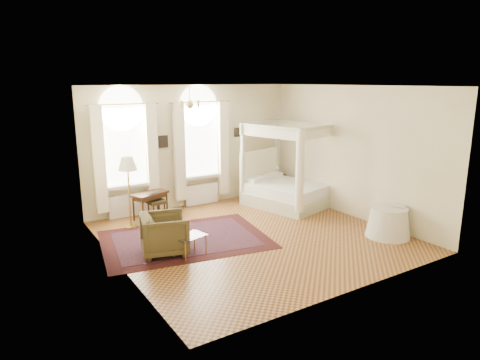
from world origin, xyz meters
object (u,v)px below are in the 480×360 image
object	(u,v)px
side_table	(388,222)
stool	(156,203)
nightstand	(277,184)
armchair	(165,234)
writing_desk	(150,196)
canopy_bed	(287,187)
coffee_table	(190,238)
floor_lamp	(128,167)

from	to	relation	value
side_table	stool	bearing A→B (deg)	134.11
nightstand	armchair	distance (m)	5.38
nightstand	side_table	world-z (taller)	side_table
writing_desk	stool	bearing A→B (deg)	-17.86
canopy_bed	stool	xyz separation A→B (m)	(-3.49, 0.89, -0.13)
stool	coffee_table	xyz separation A→B (m)	(-0.33, -2.65, -0.01)
stool	floor_lamp	world-z (taller)	floor_lamp
armchair	stool	bearing A→B (deg)	-2.46
floor_lamp	side_table	xyz separation A→B (m)	(4.68, -3.66, -1.13)
nightstand	armchair	xyz separation A→B (m)	(-4.73, -2.56, 0.11)
writing_desk	armchair	size ratio (longest dim) A/B	1.10
stool	side_table	size ratio (longest dim) A/B	0.47
stool	coffee_table	size ratio (longest dim) A/B	0.65
nightstand	writing_desk	xyz separation A→B (m)	(-4.17, -0.25, 0.27)
writing_desk	coffee_table	distance (m)	2.71
writing_desk	stool	distance (m)	0.24
coffee_table	canopy_bed	bearing A→B (deg)	24.70
nightstand	coffee_table	size ratio (longest dim) A/B	0.84
stool	side_table	world-z (taller)	side_table
canopy_bed	nightstand	world-z (taller)	canopy_bed
armchair	floor_lamp	bearing A→B (deg)	17.27
stool	coffee_table	distance (m)	2.67
stool	coffee_table	bearing A→B (deg)	-97.18
writing_desk	side_table	size ratio (longest dim) A/B	1.02
nightstand	stool	world-z (taller)	nightstand
canopy_bed	nightstand	size ratio (longest dim) A/B	4.11
nightstand	writing_desk	bearing A→B (deg)	-176.57
writing_desk	stool	xyz separation A→B (m)	(0.14, -0.04, -0.19)
floor_lamp	canopy_bed	bearing A→B (deg)	-7.13
canopy_bed	coffee_table	xyz separation A→B (m)	(-3.82, -1.76, -0.14)
nightstand	stool	xyz separation A→B (m)	(-4.03, -0.29, 0.09)
armchair	canopy_bed	bearing A→B (deg)	-57.04
nightstand	writing_desk	world-z (taller)	writing_desk
canopy_bed	nightstand	xyz separation A→B (m)	(0.54, 1.18, -0.22)
canopy_bed	side_table	xyz separation A→B (m)	(0.40, -3.12, -0.19)
armchair	coffee_table	size ratio (longest dim) A/B	1.28
stool	floor_lamp	size ratio (longest dim) A/B	0.27
writing_desk	side_table	world-z (taller)	writing_desk
canopy_bed	stool	distance (m)	3.60
armchair	coffee_table	xyz separation A→B (m)	(0.37, -0.38, -0.03)
canopy_bed	side_table	distance (m)	3.15
nightstand	side_table	bearing A→B (deg)	-91.86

